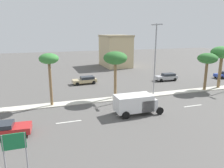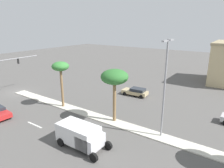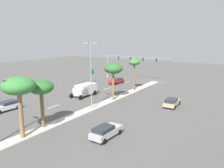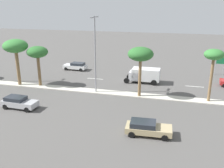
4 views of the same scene
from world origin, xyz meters
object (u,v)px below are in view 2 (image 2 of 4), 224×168
palm_tree_right (60,68)px  street_lamp_rear (165,83)px  box_truck (81,135)px  palm_tree_rear (115,78)px  sedan_tan_left (136,91)px

palm_tree_right → street_lamp_rear: size_ratio=0.64×
box_truck → palm_tree_right: bearing=-122.8°
street_lamp_rear → palm_tree_rear: bearing=-90.7°
palm_tree_right → box_truck: (6.17, 9.59, -4.77)m
sedan_tan_left → palm_tree_rear: bearing=13.0°
palm_tree_right → sedan_tan_left: palm_tree_right is taller
box_truck → sedan_tan_left: bearing=-170.7°
palm_tree_rear → street_lamp_rear: 6.43m
palm_tree_rear → street_lamp_rear: bearing=89.3°
sedan_tan_left → box_truck: (17.01, 2.79, 0.56)m
sedan_tan_left → box_truck: 17.24m
street_lamp_rear → box_truck: bearing=-42.5°
palm_tree_rear → sedan_tan_left: 11.82m
palm_tree_rear → street_lamp_rear: street_lamp_rear is taller
palm_tree_right → palm_tree_rear: (-0.48, 9.20, -0.17)m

